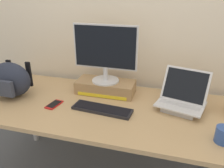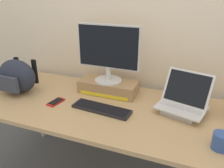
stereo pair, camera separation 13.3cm
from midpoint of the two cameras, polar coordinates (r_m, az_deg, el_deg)
name	(u,v)px [view 1 (the left image)]	position (r m, az deg, el deg)	size (l,w,h in m)	color
back_wall	(129,18)	(1.94, 2.24, 16.21)	(7.00, 0.10, 2.60)	beige
desk	(112,114)	(1.68, -2.29, -7.62)	(2.04, 0.82, 0.74)	tan
toner_box_yellow	(106,87)	(1.84, -3.69, -0.76)	(0.47, 0.21, 0.10)	#9E7A51
desktop_monitor	(105,52)	(1.74, -3.95, 7.87)	(0.50, 0.22, 0.45)	silver
open_laptop	(181,102)	(1.65, 14.79, -4.45)	(0.37, 0.32, 0.27)	#ADADB2
external_keyboard	(102,109)	(1.60, -4.90, -6.35)	(0.43, 0.16, 0.02)	black
messenger_backpack	(11,80)	(1.95, -25.87, 0.97)	(0.33, 0.24, 0.27)	#232838
coffee_mug	(224,135)	(1.39, 23.86, -11.70)	(0.13, 0.09, 0.09)	#2D4C93
cell_phone	(54,104)	(1.73, -16.48, -4.99)	(0.09, 0.15, 0.01)	red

